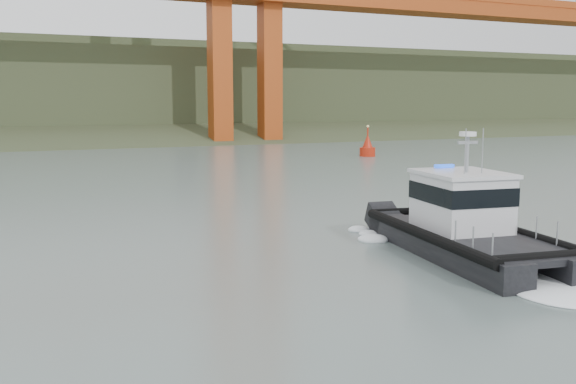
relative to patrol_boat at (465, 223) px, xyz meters
name	(u,v)px	position (x,y,z in m)	size (l,w,h in m)	color
ground	(411,294)	(-5.24, -3.77, -1.32)	(400.00, 400.00, 0.00)	slate
headlands	(62,98)	(-5.24, 121.73, 5.72)	(500.00, 105.36, 27.12)	#2F3F24
patrol_boat	(465,223)	(0.00, 0.00, 0.00)	(5.40, 11.33, 5.29)	black
nav_buoy	(367,148)	(21.45, 43.30, -0.32)	(1.84, 1.84, 3.84)	#AE200C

